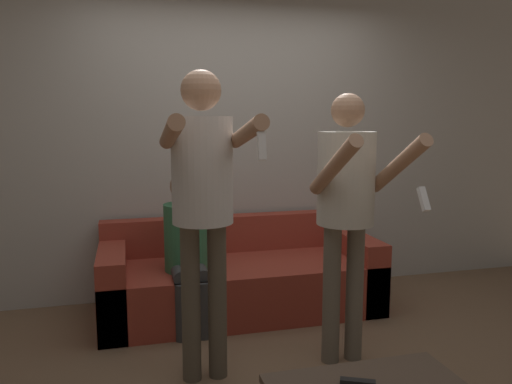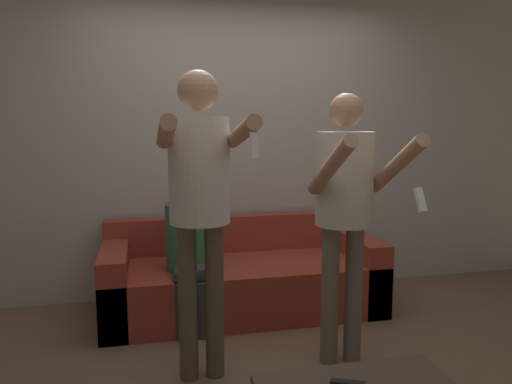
{
  "view_description": "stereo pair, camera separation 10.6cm",
  "coord_description": "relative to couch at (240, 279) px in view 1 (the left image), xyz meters",
  "views": [
    {
      "loc": [
        -0.89,
        -2.7,
        1.52
      ],
      "look_at": [
        -0.04,
        0.56,
        1.03
      ],
      "focal_mm": 35.0,
      "sensor_mm": 36.0,
      "label": 1
    },
    {
      "loc": [
        -0.79,
        -2.72,
        1.52
      ],
      "look_at": [
        -0.04,
        0.56,
        1.03
      ],
      "focal_mm": 35.0,
      "sensor_mm": 36.0,
      "label": 2
    }
  ],
  "objects": [
    {
      "name": "person_seated",
      "position": [
        -0.44,
        -0.19,
        0.38
      ],
      "size": [
        0.33,
        0.54,
        1.15
      ],
      "color": "#383838",
      "rests_on": "ground_plane"
    },
    {
      "name": "remote_on_table",
      "position": [
        0.07,
        -1.96,
        0.16
      ],
      "size": [
        0.15,
        0.1,
        0.02
      ],
      "color": "black",
      "rests_on": "coffee_table"
    },
    {
      "name": "couch",
      "position": [
        0.0,
        0.0,
        0.0
      ],
      "size": [
        2.16,
        0.88,
        0.71
      ],
      "color": "#9E3828",
      "rests_on": "ground_plane"
    },
    {
      "name": "person_standing_left",
      "position": [
        -0.44,
        -1.02,
        0.89
      ],
      "size": [
        0.47,
        0.76,
        1.79
      ],
      "color": "brown",
      "rests_on": "ground_plane"
    },
    {
      "name": "person_standing_right",
      "position": [
        0.44,
        -1.02,
        0.81
      ],
      "size": [
        0.47,
        0.75,
        1.68
      ],
      "color": "#6B6051",
      "rests_on": "ground_plane"
    },
    {
      "name": "ground_plane",
      "position": [
        0.04,
        -1.07,
        -0.25
      ],
      "size": [
        14.0,
        14.0,
        0.0
      ],
      "primitive_type": "plane",
      "color": "brown"
    },
    {
      "name": "wall_back",
      "position": [
        0.04,
        0.48,
        1.1
      ],
      "size": [
        6.4,
        0.06,
        2.7
      ],
      "color": "#B7B2A8",
      "rests_on": "ground_plane"
    }
  ]
}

